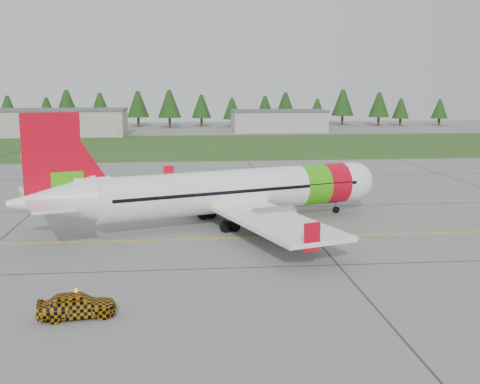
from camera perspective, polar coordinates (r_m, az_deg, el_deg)
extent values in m
plane|color=gray|center=(40.62, -4.59, -7.33)|extent=(320.00, 320.00, 0.00)
cylinder|color=white|center=(53.03, -0.32, 0.14)|extent=(24.66, 11.51, 3.72)
sphere|color=white|center=(59.12, 10.71, 1.01)|extent=(3.72, 3.72, 3.72)
cone|color=white|center=(48.81, -17.42, -0.81)|extent=(7.52, 5.67, 3.72)
cube|color=black|center=(59.23, 10.95, 1.34)|extent=(2.24, 2.84, 0.53)
cylinder|color=#41B70D|center=(56.53, 6.76, 0.70)|extent=(3.57, 4.39, 3.80)
cylinder|color=red|center=(57.74, 8.70, 0.85)|extent=(3.21, 4.27, 3.80)
cube|color=white|center=(53.04, -0.79, -1.01)|extent=(14.80, 30.56, 0.34)
cube|color=red|center=(66.62, -6.78, 1.68)|extent=(1.14, 0.53, 1.91)
cube|color=red|center=(39.35, 6.84, -4.26)|extent=(1.14, 0.53, 1.91)
cylinder|color=gray|center=(58.42, -1.56, -0.49)|extent=(3.89, 3.00, 2.00)
cylinder|color=gray|center=(49.12, 3.20, -2.55)|extent=(3.89, 3.00, 2.00)
cube|color=red|center=(48.35, -17.40, 2.93)|extent=(4.26, 1.74, 7.24)
cube|color=#41B70D|center=(48.78, -16.05, 0.57)|extent=(2.48, 1.18, 2.29)
cube|color=white|center=(48.72, -17.99, -0.57)|extent=(6.42, 11.36, 0.21)
cylinder|color=slate|center=(58.46, 9.11, -1.32)|extent=(0.17, 0.17, 1.33)
cylinder|color=black|center=(58.53, 9.10, -1.65)|extent=(0.70, 0.46, 0.65)
cylinder|color=slate|center=(55.29, -2.80, -1.61)|extent=(0.21, 0.21, 1.81)
cylinder|color=black|center=(55.24, -3.16, -2.06)|extent=(1.08, 0.73, 0.99)
cylinder|color=slate|center=(50.48, -0.56, -2.74)|extent=(0.21, 0.21, 1.81)
cylinder|color=black|center=(50.42, -0.95, -3.24)|extent=(1.08, 0.73, 0.99)
imported|color=#CC880B|center=(33.05, -15.34, -8.07)|extent=(1.61, 1.82, 4.10)
imported|color=silver|center=(101.08, -19.55, 3.98)|extent=(2.05, 2.00, 4.61)
cube|color=#30561E|center=(121.35, -5.33, 4.38)|extent=(320.00, 50.00, 0.03)
cube|color=gold|center=(48.31, -4.78, -4.47)|extent=(120.00, 0.25, 0.02)
cube|color=#A8A8A3|center=(151.90, -16.88, 6.28)|extent=(32.00, 14.00, 6.00)
cube|color=#A8A8A3|center=(159.10, 3.67, 6.70)|extent=(24.00, 12.00, 5.20)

